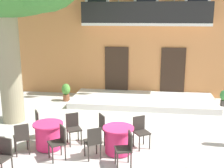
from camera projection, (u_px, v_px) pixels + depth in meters
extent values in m
plane|color=beige|center=(114.00, 138.00, 9.10)|extent=(120.00, 120.00, 0.00)
cube|color=#CC844C|center=(147.00, 15.00, 14.86)|extent=(13.00, 4.00, 7.50)
cube|color=#332319|center=(117.00, 71.00, 13.69)|extent=(1.10, 0.08, 2.30)
cube|color=#332319|center=(173.00, 73.00, 13.35)|extent=(1.10, 0.08, 2.30)
cube|color=silver|center=(145.00, 24.00, 12.72)|extent=(5.60, 0.65, 0.12)
cube|color=black|center=(146.00, 12.00, 12.32)|extent=(5.60, 0.06, 0.90)
cylinder|color=#995638|center=(94.00, 19.00, 12.99)|extent=(0.31, 0.31, 0.31)
ellipsoid|color=#2D7533|center=(94.00, 11.00, 12.91)|extent=(0.40, 0.40, 0.37)
cylinder|color=#995638|center=(119.00, 19.00, 12.84)|extent=(0.33, 0.33, 0.31)
ellipsoid|color=#4C8E38|center=(119.00, 13.00, 12.78)|extent=(0.42, 0.42, 0.26)
cylinder|color=#995638|center=(146.00, 20.00, 12.70)|extent=(0.27, 0.27, 0.28)
ellipsoid|color=#2D7533|center=(146.00, 13.00, 12.63)|extent=(0.35, 0.35, 0.27)
cylinder|color=#47423D|center=(172.00, 19.00, 12.54)|extent=(0.25, 0.25, 0.31)
ellipsoid|color=#2D7533|center=(173.00, 11.00, 12.46)|extent=(0.33, 0.33, 0.41)
cylinder|color=#47423D|center=(200.00, 20.00, 12.40)|extent=(0.29, 0.29, 0.25)
ellipsoid|color=#2D7533|center=(200.00, 13.00, 12.33)|extent=(0.37, 0.37, 0.32)
cube|color=silver|center=(143.00, 101.00, 12.60)|extent=(6.12, 2.47, 0.25)
cylinder|color=gray|center=(10.00, 69.00, 10.11)|extent=(0.77, 0.77, 3.80)
cylinder|color=#E52D66|center=(49.00, 136.00, 8.31)|extent=(0.74, 0.74, 0.68)
cylinder|color=#E52D66|center=(48.00, 124.00, 8.22)|extent=(0.86, 0.86, 0.04)
cylinder|color=#2D2823|center=(49.00, 148.00, 8.39)|extent=(0.44, 0.44, 0.03)
cylinder|color=#2D2823|center=(15.00, 144.00, 8.12)|extent=(0.04, 0.04, 0.45)
cylinder|color=#2D2823|center=(27.00, 142.00, 8.26)|extent=(0.04, 0.04, 0.45)
cylinder|color=#2D2823|center=(16.00, 149.00, 7.82)|extent=(0.04, 0.04, 0.45)
cylinder|color=#2D2823|center=(29.00, 147.00, 7.96)|extent=(0.04, 0.04, 0.45)
cube|color=#2D2823|center=(21.00, 137.00, 7.98)|extent=(0.55, 0.55, 0.04)
cube|color=#2D2823|center=(22.00, 132.00, 7.77)|extent=(0.34, 0.24, 0.42)
cylinder|color=#2D2823|center=(53.00, 156.00, 7.48)|extent=(0.04, 0.04, 0.45)
cylinder|color=#2D2823|center=(49.00, 150.00, 7.77)|extent=(0.04, 0.04, 0.45)
cylinder|color=#2D2823|center=(65.00, 153.00, 7.64)|extent=(0.04, 0.04, 0.45)
cylinder|color=#2D2823|center=(61.00, 148.00, 7.93)|extent=(0.04, 0.04, 0.45)
cube|color=#2D2823|center=(57.00, 143.00, 7.65)|extent=(0.56, 0.56, 0.04)
cube|color=#2D2823|center=(63.00, 133.00, 7.68)|extent=(0.26, 0.33, 0.42)
cylinder|color=#2D2823|center=(81.00, 138.00, 8.53)|extent=(0.04, 0.04, 0.45)
cylinder|color=#2D2823|center=(70.00, 140.00, 8.41)|extent=(0.04, 0.04, 0.45)
cylinder|color=#2D2823|center=(78.00, 134.00, 8.84)|extent=(0.04, 0.04, 0.45)
cylinder|color=#2D2823|center=(67.00, 136.00, 8.71)|extent=(0.04, 0.04, 0.45)
cube|color=#2D2823|center=(74.00, 129.00, 8.56)|extent=(0.55, 0.55, 0.04)
cube|color=#2D2823|center=(72.00, 120.00, 8.67)|extent=(0.35, 0.22, 0.42)
cylinder|color=#2D2823|center=(48.00, 129.00, 9.23)|extent=(0.04, 0.04, 0.45)
cylinder|color=#2D2823|center=(50.00, 133.00, 8.93)|extent=(0.04, 0.04, 0.45)
cylinder|color=#2D2823|center=(37.00, 130.00, 9.10)|extent=(0.04, 0.04, 0.45)
cylinder|color=#2D2823|center=(39.00, 134.00, 8.79)|extent=(0.04, 0.04, 0.45)
cube|color=#2D2823|center=(43.00, 124.00, 8.95)|extent=(0.55, 0.55, 0.04)
cube|color=#2D2823|center=(37.00, 118.00, 8.83)|extent=(0.23, 0.34, 0.42)
cylinder|color=#E52D66|center=(118.00, 140.00, 8.03)|extent=(0.74, 0.74, 0.68)
cylinder|color=#E52D66|center=(118.00, 128.00, 7.94)|extent=(0.86, 0.86, 0.04)
cylinder|color=#2D2823|center=(118.00, 152.00, 8.11)|extent=(0.44, 0.44, 0.03)
cylinder|color=#2D2823|center=(117.00, 162.00, 7.15)|extent=(0.04, 0.04, 0.45)
cylinder|color=#2D2823|center=(115.00, 155.00, 7.48)|extent=(0.04, 0.04, 0.45)
cylinder|color=#2D2823|center=(131.00, 161.00, 7.20)|extent=(0.04, 0.04, 0.45)
cylinder|color=#2D2823|center=(128.00, 155.00, 7.53)|extent=(0.04, 0.04, 0.45)
cube|color=#2D2823|center=(123.00, 149.00, 7.28)|extent=(0.49, 0.49, 0.04)
cube|color=#2D2823|center=(130.00, 140.00, 7.25)|extent=(0.14, 0.38, 0.42)
cylinder|color=#2D2823|center=(150.00, 142.00, 8.29)|extent=(0.04, 0.04, 0.45)
cylinder|color=#2D2823|center=(139.00, 144.00, 8.15)|extent=(0.04, 0.04, 0.45)
cylinder|color=#2D2823|center=(144.00, 137.00, 8.59)|extent=(0.04, 0.04, 0.45)
cylinder|color=#2D2823|center=(134.00, 139.00, 8.45)|extent=(0.04, 0.04, 0.45)
cube|color=#2D2823|center=(142.00, 133.00, 8.31)|extent=(0.55, 0.55, 0.04)
cube|color=#2D2823|center=(139.00, 123.00, 8.41)|extent=(0.34, 0.24, 0.42)
cylinder|color=#2D2823|center=(110.00, 132.00, 8.94)|extent=(0.04, 0.04, 0.45)
cylinder|color=#2D2823|center=(115.00, 136.00, 8.64)|extent=(0.04, 0.04, 0.45)
cylinder|color=#2D2823|center=(100.00, 134.00, 8.81)|extent=(0.04, 0.04, 0.45)
cylinder|color=#2D2823|center=(104.00, 138.00, 8.51)|extent=(0.04, 0.04, 0.45)
cube|color=#2D2823|center=(107.00, 128.00, 8.67)|extent=(0.55, 0.55, 0.04)
cube|color=#2D2823|center=(102.00, 121.00, 8.54)|extent=(0.24, 0.34, 0.42)
cylinder|color=#2D2823|center=(85.00, 148.00, 7.88)|extent=(0.04, 0.04, 0.45)
cylinder|color=#2D2823|center=(96.00, 146.00, 8.00)|extent=(0.04, 0.04, 0.45)
cylinder|color=#2D2823|center=(88.00, 154.00, 7.57)|extent=(0.04, 0.04, 0.45)
cylinder|color=#2D2823|center=(101.00, 152.00, 7.70)|extent=(0.04, 0.04, 0.45)
cube|color=#2D2823|center=(92.00, 141.00, 7.73)|extent=(0.55, 0.55, 0.04)
cube|color=#2D2823|center=(94.00, 136.00, 7.51)|extent=(0.35, 0.22, 0.42)
cylinder|color=#2D2823|center=(12.00, 165.00, 6.99)|extent=(0.04, 0.04, 0.45)
cylinder|color=#2D2823|center=(1.00, 163.00, 7.12)|extent=(0.04, 0.04, 0.45)
cube|color=#2D2823|center=(1.00, 158.00, 6.84)|extent=(0.49, 0.49, 0.04)
cube|color=#2D2823|center=(5.00, 146.00, 6.95)|extent=(0.38, 0.14, 0.42)
cylinder|color=#2D2823|center=(4.00, 146.00, 8.03)|extent=(0.04, 0.04, 0.45)
cylinder|color=#995638|center=(66.00, 98.00, 12.96)|extent=(0.29, 0.29, 0.28)
ellipsoid|color=#4C8E38|center=(66.00, 89.00, 12.87)|extent=(0.38, 0.38, 0.50)
cylinder|color=#47423D|center=(224.00, 103.00, 12.28)|extent=(0.29, 0.29, 0.23)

